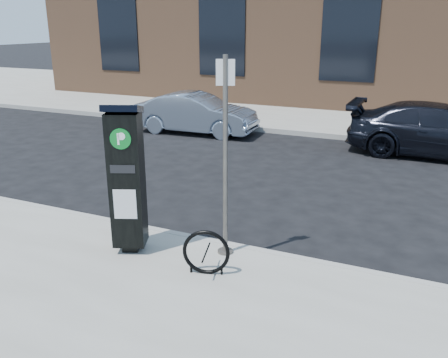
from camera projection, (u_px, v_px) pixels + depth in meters
The scene contains 10 objects.
ground at pixel (196, 245), 7.41m from camera, with size 120.00×120.00×0.00m, color black.
sidewalk_far at pixel (352, 105), 19.51m from camera, with size 60.00×12.00×0.15m, color gray.
curb_near at pixel (195, 241), 7.37m from camera, with size 60.00×0.12×0.16m, color #9E9B93.
curb_far at pixel (318, 135), 14.33m from camera, with size 60.00×0.12×0.16m, color #9E9B93.
building at pixel (372, 2), 20.82m from camera, with size 28.00×10.05×8.25m.
parking_kiosk at pixel (127, 178), 6.59m from camera, with size 0.62×0.59×2.16m.
sign_pole at pixel (225, 161), 6.42m from camera, with size 0.24×0.22×2.78m.
bike_rack at pixel (206, 253), 6.18m from camera, with size 0.62×0.22×0.63m.
car_silver at pixel (196, 113), 14.73m from camera, with size 1.32×3.77×1.24m, color #7E8CA1.
car_dark at pixel (441, 131), 12.13m from camera, with size 1.89×4.66×1.35m, color black.
Camera 1 is at (3.16, -5.94, 3.31)m, focal length 38.00 mm.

